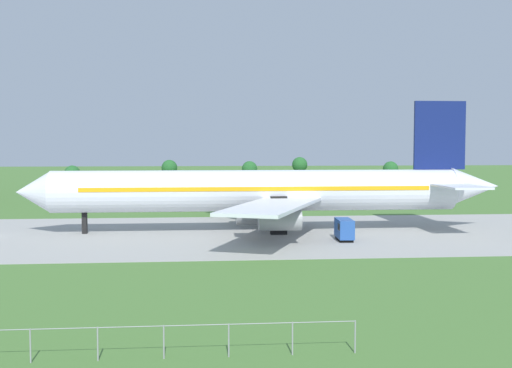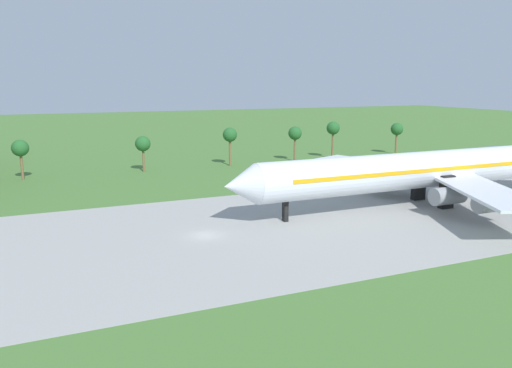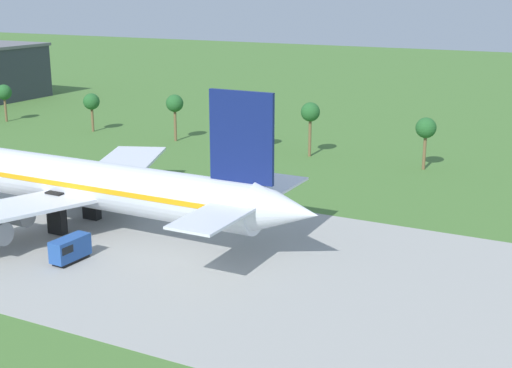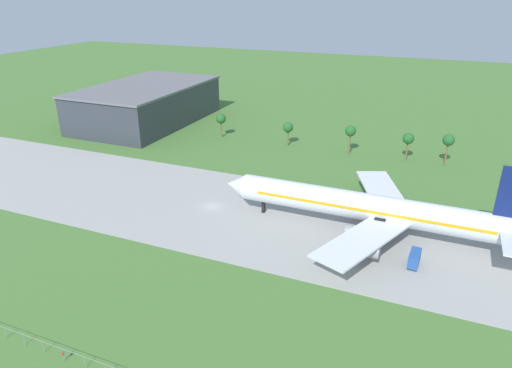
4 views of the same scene
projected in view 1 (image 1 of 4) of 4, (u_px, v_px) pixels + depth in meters
jet_airliner at (267, 191)px, 97.02m from camera, size 73.44×52.21×19.89m
baggage_tug at (344, 229)px, 87.85m from camera, size 2.27×5.11×2.97m
palm_tree_row at (192, 170)px, 147.50m from camera, size 103.65×3.60×10.28m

